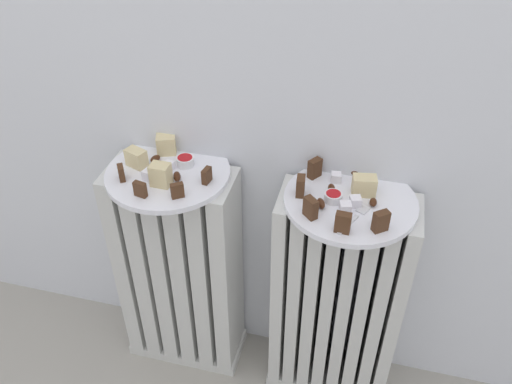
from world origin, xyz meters
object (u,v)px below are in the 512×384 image
at_px(radiator_right, 336,302).
at_px(plate_left, 168,173).
at_px(jam_bowl_right, 333,197).
at_px(fork, 355,218).
at_px(plate_right, 350,201).
at_px(radiator_left, 180,273).
at_px(jam_bowl_left, 185,161).

xyz_separation_m(radiator_right, plate_left, (-0.40, 0.00, 0.31)).
distance_m(plate_left, jam_bowl_right, 0.36).
xyz_separation_m(radiator_right, fork, (0.01, -0.06, 0.32)).
relative_size(plate_left, jam_bowl_right, 7.51).
xyz_separation_m(plate_left, plate_right, (0.40, 0.00, 0.00)).
distance_m(plate_right, fork, 0.06).
xyz_separation_m(radiator_left, radiator_right, (0.40, 0.00, -0.00)).
distance_m(radiator_right, jam_bowl_right, 0.33).
bearing_deg(jam_bowl_left, radiator_left, -131.65).
bearing_deg(plate_right, fork, -76.92).
distance_m(jam_bowl_left, jam_bowl_right, 0.34).
height_order(radiator_right, jam_bowl_right, jam_bowl_right).
xyz_separation_m(plate_right, jam_bowl_left, (-0.37, 0.03, 0.02)).
xyz_separation_m(radiator_left, fork, (0.41, -0.06, 0.32)).
distance_m(plate_left, fork, 0.41).
height_order(plate_right, jam_bowl_left, jam_bowl_left).
distance_m(plate_right, jam_bowl_right, 0.04).
height_order(radiator_left, jam_bowl_left, jam_bowl_left).
bearing_deg(jam_bowl_right, jam_bowl_left, 171.84).
xyz_separation_m(radiator_right, jam_bowl_right, (-0.03, -0.01, 0.33)).
height_order(plate_left, jam_bowl_left, jam_bowl_left).
height_order(plate_right, jam_bowl_right, jam_bowl_right).
height_order(jam_bowl_left, fork, jam_bowl_left).
bearing_deg(radiator_left, jam_bowl_right, -2.36).
distance_m(radiator_right, fork, 0.32).
bearing_deg(plate_right, jam_bowl_right, -156.59).
bearing_deg(jam_bowl_left, fork, -13.69).
height_order(radiator_left, fork, fork).
bearing_deg(plate_left, radiator_left, -63.43).
bearing_deg(radiator_left, jam_bowl_left, 48.35).
xyz_separation_m(plate_right, fork, (0.01, -0.06, 0.01)).
bearing_deg(plate_right, plate_left, 180.00).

